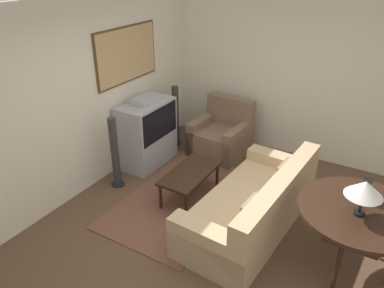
{
  "coord_description": "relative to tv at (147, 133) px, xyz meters",
  "views": [
    {
      "loc": [
        -3.29,
        -1.66,
        3.15
      ],
      "look_at": [
        0.73,
        0.74,
        0.75
      ],
      "focal_mm": 35.0,
      "sensor_mm": 36.0,
      "label": 1
    }
  ],
  "objects": [
    {
      "name": "ground_plane",
      "position": [
        -1.05,
        -1.79,
        -0.54
      ],
      "size": [
        12.0,
        12.0,
        0.0
      ],
      "primitive_type": "plane",
      "color": "brown"
    },
    {
      "name": "wall_back",
      "position": [
        -1.02,
        0.34,
        0.81
      ],
      "size": [
        12.0,
        0.1,
        2.7
      ],
      "color": "beige",
      "rests_on": "ground_plane"
    },
    {
      "name": "wall_right",
      "position": [
        1.58,
        -1.79,
        0.81
      ],
      "size": [
        0.06,
        12.0,
        2.7
      ],
      "color": "beige",
      "rests_on": "ground_plane"
    },
    {
      "name": "area_rug",
      "position": [
        -0.62,
        -1.07,
        -0.54
      ],
      "size": [
        2.37,
        1.43,
        0.01
      ],
      "color": "brown",
      "rests_on": "ground_plane"
    },
    {
      "name": "tv",
      "position": [
        0.0,
        0.0,
        0.0
      ],
      "size": [
        0.96,
        0.55,
        1.15
      ],
      "color": "#9E9EA3",
      "rests_on": "ground_plane"
    },
    {
      "name": "couch",
      "position": [
        -0.64,
        -2.15,
        -0.25
      ],
      "size": [
        2.24,
        1.1,
        0.83
      ],
      "rotation": [
        0.0,
        0.0,
        3.08
      ],
      "color": "tan",
      "rests_on": "ground_plane"
    },
    {
      "name": "armchair",
      "position": [
        0.92,
        -0.89,
        -0.23
      ],
      "size": [
        0.91,
        0.93,
        0.95
      ],
      "rotation": [
        0.0,
        0.0,
        -1.64
      ],
      "color": "brown",
      "rests_on": "ground_plane"
    },
    {
      "name": "coffee_table",
      "position": [
        -0.52,
        -1.13,
        -0.16
      ],
      "size": [
        0.99,
        0.5,
        0.43
      ],
      "color": "black",
      "rests_on": "ground_plane"
    },
    {
      "name": "console_table",
      "position": [
        -0.8,
        -3.35,
        0.21
      ],
      "size": [
        1.27,
        1.27,
        0.82
      ],
      "color": "black",
      "rests_on": "ground_plane"
    },
    {
      "name": "table_lamp",
      "position": [
        -0.89,
        -3.33,
        0.57
      ],
      "size": [
        0.37,
        0.37,
        0.39
      ],
      "color": "black",
      "rests_on": "console_table"
    },
    {
      "name": "mantel_clock",
      "position": [
        -0.57,
        -3.33,
        0.37
      ],
      "size": [
        0.16,
        0.1,
        0.2
      ],
      "color": "black",
      "rests_on": "console_table"
    },
    {
      "name": "speaker_tower_left",
      "position": [
        -0.81,
        -0.02,
        -0.02
      ],
      "size": [
        0.2,
        0.2,
        1.1
      ],
      "color": "black",
      "rests_on": "ground_plane"
    },
    {
      "name": "speaker_tower_right",
      "position": [
        0.81,
        -0.02,
        -0.02
      ],
      "size": [
        0.2,
        0.2,
        1.1
      ],
      "color": "black",
      "rests_on": "ground_plane"
    }
  ]
}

